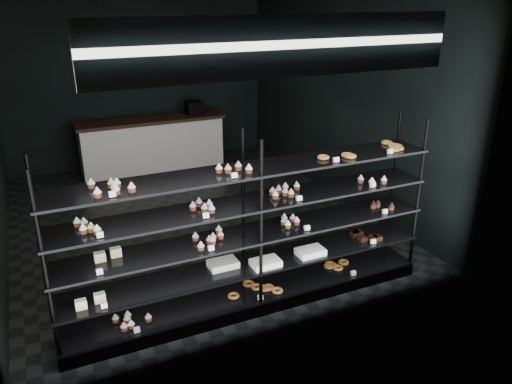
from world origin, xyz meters
The scene contains 5 objects.
room centered at (0.00, 0.00, 1.60)m, with size 5.01×6.01×3.20m.
display_shelf centered at (-0.12, -2.45, 0.63)m, with size 4.00×0.50×1.91m.
signage centered at (0.00, -2.93, 2.75)m, with size 3.30×0.05×0.50m.
pendant_lamp centered at (-1.23, -1.42, 2.45)m, with size 0.35×0.35×0.91m.
service_counter centered at (0.08, 2.50, 0.50)m, with size 2.74×0.65×1.23m.
Camera 1 is at (-1.98, -6.64, 3.15)m, focal length 35.00 mm.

